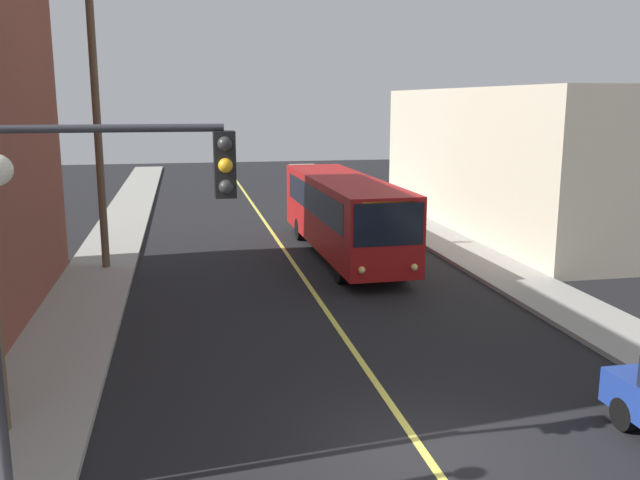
# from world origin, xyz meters

# --- Properties ---
(ground_plane) EXTENTS (120.00, 120.00, 0.00)m
(ground_plane) POSITION_xyz_m (0.00, 0.00, 0.00)
(ground_plane) COLOR black
(sidewalk_left) EXTENTS (2.50, 90.00, 0.15)m
(sidewalk_left) POSITION_xyz_m (-7.25, 10.00, 0.07)
(sidewalk_left) COLOR gray
(sidewalk_left) RESTS_ON ground
(sidewalk_right) EXTENTS (2.50, 90.00, 0.15)m
(sidewalk_right) POSITION_xyz_m (7.25, 10.00, 0.07)
(sidewalk_right) COLOR gray
(sidewalk_right) RESTS_ON ground
(lane_stripe_center) EXTENTS (0.16, 60.00, 0.01)m
(lane_stripe_center) POSITION_xyz_m (0.00, 15.00, 0.01)
(lane_stripe_center) COLOR #D8CC4C
(lane_stripe_center) RESTS_ON ground
(building_right_warehouse) EXTENTS (12.00, 19.70, 6.81)m
(building_right_warehouse) POSITION_xyz_m (14.49, 20.05, 3.41)
(building_right_warehouse) COLOR beige
(building_right_warehouse) RESTS_ON ground
(city_bus) EXTENTS (2.77, 12.20, 3.20)m
(city_bus) POSITION_xyz_m (2.20, 15.75, 1.82)
(city_bus) COLOR maroon
(city_bus) RESTS_ON ground
(utility_pole_mid) EXTENTS (2.40, 0.28, 11.63)m
(utility_pole_mid) POSITION_xyz_m (-7.04, 15.00, 6.49)
(utility_pole_mid) COLOR brown
(utility_pole_mid) RESTS_ON sidewalk_left
(traffic_signal_left_corner) EXTENTS (3.75, 0.48, 6.00)m
(traffic_signal_left_corner) POSITION_xyz_m (-5.41, -0.45, 4.30)
(traffic_signal_left_corner) COLOR #2D2D33
(traffic_signal_left_corner) RESTS_ON sidewalk_left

